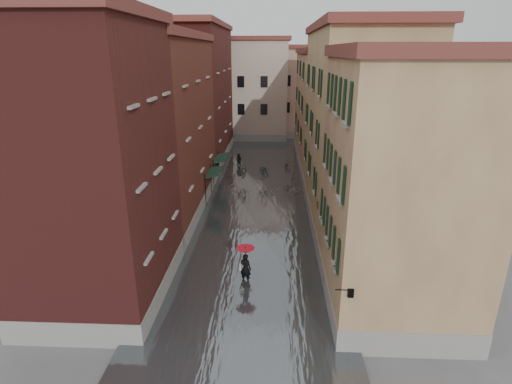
# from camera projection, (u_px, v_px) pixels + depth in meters

# --- Properties ---
(ground) EXTENTS (120.00, 120.00, 0.00)m
(ground) POSITION_uv_depth(u_px,v_px,m) (248.00, 275.00, 22.12)
(ground) COLOR #5D5C5F
(ground) RESTS_ON ground
(floodwater) EXTENTS (10.00, 60.00, 0.20)m
(floodwater) POSITION_uv_depth(u_px,v_px,m) (258.00, 194.00, 34.33)
(floodwater) COLOR #505559
(floodwater) RESTS_ON ground
(building_left_near) EXTENTS (6.00, 8.00, 13.00)m
(building_left_near) POSITION_uv_depth(u_px,v_px,m) (93.00, 171.00, 18.36)
(building_left_near) COLOR maroon
(building_left_near) RESTS_ON ground
(building_left_mid) EXTENTS (6.00, 14.00, 12.50)m
(building_left_mid) POSITION_uv_depth(u_px,v_px,m) (159.00, 131.00, 28.80)
(building_left_mid) COLOR maroon
(building_left_mid) RESTS_ON ground
(building_left_far) EXTENTS (6.00, 16.00, 14.00)m
(building_left_far) POSITION_uv_depth(u_px,v_px,m) (197.00, 98.00, 42.67)
(building_left_far) COLOR maroon
(building_left_far) RESTS_ON ground
(building_right_near) EXTENTS (6.00, 8.00, 11.50)m
(building_right_near) POSITION_uv_depth(u_px,v_px,m) (399.00, 191.00, 18.02)
(building_right_near) COLOR #926B4B
(building_right_near) RESTS_ON ground
(building_right_mid) EXTENTS (6.00, 14.00, 13.00)m
(building_right_mid) POSITION_uv_depth(u_px,v_px,m) (354.00, 129.00, 28.13)
(building_right_mid) COLOR tan
(building_right_mid) RESTS_ON ground
(building_right_far) EXTENTS (6.00, 16.00, 11.50)m
(building_right_far) POSITION_uv_depth(u_px,v_px,m) (327.00, 110.00, 42.50)
(building_right_far) COLOR #926B4B
(building_right_far) RESTS_ON ground
(building_end_cream) EXTENTS (12.00, 9.00, 13.00)m
(building_end_cream) POSITION_uv_depth(u_px,v_px,m) (244.00, 90.00, 55.85)
(building_end_cream) COLOR #C3B29B
(building_end_cream) RESTS_ON ground
(building_end_pink) EXTENTS (10.00, 9.00, 12.00)m
(building_end_pink) POSITION_uv_depth(u_px,v_px,m) (307.00, 93.00, 57.52)
(building_end_pink) COLOR #D19B93
(building_end_pink) RESTS_ON ground
(awning_near) EXTENTS (1.09, 2.92, 2.80)m
(awning_near) POSITION_uv_depth(u_px,v_px,m) (214.00, 173.00, 32.12)
(awning_near) COLOR black
(awning_near) RESTS_ON ground
(awning_far) EXTENTS (1.09, 3.23, 2.80)m
(awning_far) POSITION_uv_depth(u_px,v_px,m) (221.00, 159.00, 36.32)
(awning_far) COLOR black
(awning_far) RESTS_ON ground
(wall_lantern) EXTENTS (0.71, 0.22, 0.35)m
(wall_lantern) POSITION_uv_depth(u_px,v_px,m) (350.00, 292.00, 15.29)
(wall_lantern) COLOR black
(wall_lantern) RESTS_ON ground
(window_planters) EXTENTS (0.59, 8.21, 0.84)m
(window_planters) POSITION_uv_depth(u_px,v_px,m) (329.00, 225.00, 19.91)
(window_planters) COLOR brown
(window_planters) RESTS_ON ground
(pedestrian_main) EXTENTS (0.99, 0.99, 2.06)m
(pedestrian_main) POSITION_uv_depth(u_px,v_px,m) (245.00, 261.00, 21.01)
(pedestrian_main) COLOR black
(pedestrian_main) RESTS_ON ground
(pedestrian_far) EXTENTS (0.85, 0.76, 1.45)m
(pedestrian_far) POSITION_uv_depth(u_px,v_px,m) (239.00, 160.00, 42.41)
(pedestrian_far) COLOR black
(pedestrian_far) RESTS_ON ground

